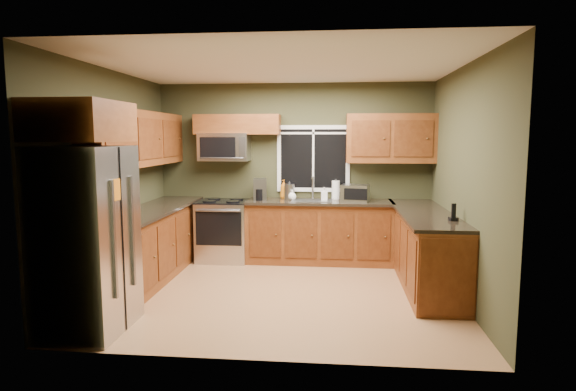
% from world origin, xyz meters
% --- Properties ---
extents(floor, '(4.20, 4.20, 0.00)m').
position_xyz_m(floor, '(0.00, 0.00, 0.00)').
color(floor, '#996A43').
rests_on(floor, ground).
extents(ceiling, '(4.20, 4.20, 0.00)m').
position_xyz_m(ceiling, '(0.00, 0.00, 2.70)').
color(ceiling, white).
rests_on(ceiling, back_wall).
extents(back_wall, '(4.20, 0.00, 4.20)m').
position_xyz_m(back_wall, '(0.00, 1.80, 1.35)').
color(back_wall, '#35361F').
rests_on(back_wall, ground).
extents(front_wall, '(4.20, 0.00, 4.20)m').
position_xyz_m(front_wall, '(0.00, -1.80, 1.35)').
color(front_wall, '#35361F').
rests_on(front_wall, ground).
extents(left_wall, '(0.00, 3.60, 3.60)m').
position_xyz_m(left_wall, '(-2.10, 0.00, 1.35)').
color(left_wall, '#35361F').
rests_on(left_wall, ground).
extents(right_wall, '(0.00, 3.60, 3.60)m').
position_xyz_m(right_wall, '(2.10, 0.00, 1.35)').
color(right_wall, '#35361F').
rests_on(right_wall, ground).
extents(window, '(1.12, 0.03, 1.02)m').
position_xyz_m(window, '(0.30, 1.78, 1.55)').
color(window, white).
rests_on(window, back_wall).
extents(base_cabinets_left, '(0.60, 2.65, 0.90)m').
position_xyz_m(base_cabinets_left, '(-1.80, 0.48, 0.45)').
color(base_cabinets_left, brown).
rests_on(base_cabinets_left, ground).
extents(countertop_left, '(0.65, 2.65, 0.04)m').
position_xyz_m(countertop_left, '(-1.78, 0.48, 0.92)').
color(countertop_left, black).
rests_on(countertop_left, base_cabinets_left).
extents(base_cabinets_back, '(2.17, 0.60, 0.90)m').
position_xyz_m(base_cabinets_back, '(0.42, 1.50, 0.45)').
color(base_cabinets_back, brown).
rests_on(base_cabinets_back, ground).
extents(countertop_back, '(2.17, 0.65, 0.04)m').
position_xyz_m(countertop_back, '(0.42, 1.48, 0.92)').
color(countertop_back, black).
rests_on(countertop_back, base_cabinets_back).
extents(base_cabinets_peninsula, '(0.60, 2.52, 0.90)m').
position_xyz_m(base_cabinets_peninsula, '(1.80, 0.54, 0.45)').
color(base_cabinets_peninsula, brown).
rests_on(base_cabinets_peninsula, ground).
extents(countertop_peninsula, '(0.65, 2.50, 0.04)m').
position_xyz_m(countertop_peninsula, '(1.78, 0.55, 0.92)').
color(countertop_peninsula, black).
rests_on(countertop_peninsula, base_cabinets_peninsula).
extents(upper_cabinets_left, '(0.33, 2.65, 0.72)m').
position_xyz_m(upper_cabinets_left, '(-1.94, 0.48, 1.86)').
color(upper_cabinets_left, brown).
rests_on(upper_cabinets_left, left_wall).
extents(upper_cabinets_back_left, '(1.30, 0.33, 0.30)m').
position_xyz_m(upper_cabinets_back_left, '(-0.85, 1.64, 2.07)').
color(upper_cabinets_back_left, brown).
rests_on(upper_cabinets_back_left, back_wall).
extents(upper_cabinets_back_right, '(1.30, 0.33, 0.72)m').
position_xyz_m(upper_cabinets_back_right, '(1.45, 1.64, 1.86)').
color(upper_cabinets_back_right, brown).
rests_on(upper_cabinets_back_right, back_wall).
extents(upper_cabinet_over_fridge, '(0.72, 0.90, 0.38)m').
position_xyz_m(upper_cabinet_over_fridge, '(-1.74, -1.30, 2.03)').
color(upper_cabinet_over_fridge, brown).
rests_on(upper_cabinet_over_fridge, left_wall).
extents(refrigerator, '(0.74, 0.90, 1.80)m').
position_xyz_m(refrigerator, '(-1.74, -1.30, 0.90)').
color(refrigerator, '#B7B7BC').
rests_on(refrigerator, ground).
extents(range, '(0.76, 0.69, 0.94)m').
position_xyz_m(range, '(-1.05, 1.47, 0.47)').
color(range, '#B7B7BC').
rests_on(range, ground).
extents(microwave, '(0.76, 0.41, 0.42)m').
position_xyz_m(microwave, '(-1.05, 1.61, 1.73)').
color(microwave, '#B7B7BC').
rests_on(microwave, back_wall).
extents(sink, '(0.60, 0.42, 0.36)m').
position_xyz_m(sink, '(0.30, 1.49, 0.95)').
color(sink, slate).
rests_on(sink, countertop_back).
extents(toaster_oven, '(0.45, 0.38, 0.25)m').
position_xyz_m(toaster_oven, '(0.93, 1.45, 1.06)').
color(toaster_oven, '#B7B7BC').
rests_on(toaster_oven, countertop_back).
extents(coffee_maker, '(0.22, 0.28, 0.32)m').
position_xyz_m(coffee_maker, '(-0.49, 1.49, 1.09)').
color(coffee_maker, slate).
rests_on(coffee_maker, countertop_back).
extents(kettle, '(0.18, 0.18, 0.28)m').
position_xyz_m(kettle, '(-0.05, 1.60, 1.07)').
color(kettle, '#B7B7BC').
rests_on(kettle, countertop_back).
extents(paper_towel_roll, '(0.16, 0.16, 0.31)m').
position_xyz_m(paper_towel_roll, '(0.65, 1.68, 1.08)').
color(paper_towel_roll, white).
rests_on(paper_towel_roll, countertop_back).
extents(soap_bottle_a, '(0.14, 0.15, 0.29)m').
position_xyz_m(soap_bottle_a, '(-0.15, 1.70, 1.08)').
color(soap_bottle_a, orange).
rests_on(soap_bottle_a, countertop_back).
extents(soap_bottle_b, '(0.10, 0.10, 0.20)m').
position_xyz_m(soap_bottle_b, '(0.48, 1.50, 1.04)').
color(soap_bottle_b, white).
rests_on(soap_bottle_b, countertop_back).
extents(soap_bottle_c, '(0.16, 0.16, 0.16)m').
position_xyz_m(soap_bottle_c, '(0.00, 1.51, 1.02)').
color(soap_bottle_c, white).
rests_on(soap_bottle_c, countertop_back).
extents(cordless_phone, '(0.10, 0.10, 0.20)m').
position_xyz_m(cordless_phone, '(1.98, -0.10, 1.00)').
color(cordless_phone, black).
rests_on(cordless_phone, countertop_peninsula).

